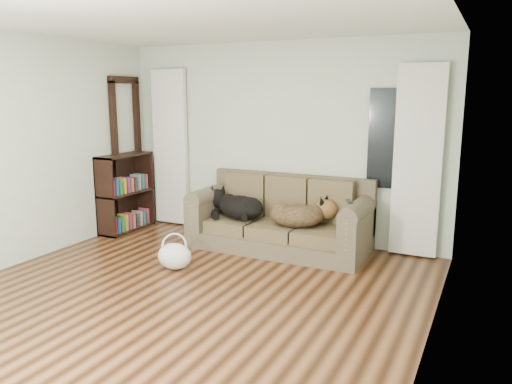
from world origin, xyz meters
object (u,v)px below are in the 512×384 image
at_px(bookshelf, 126,196).
at_px(dog_shepherd, 300,215).
at_px(sofa, 279,214).
at_px(dog_black_lab, 238,208).
at_px(tote_bag, 175,255).

bearing_deg(bookshelf, dog_shepherd, -1.79).
height_order(dog_shepherd, bookshelf, bookshelf).
xyz_separation_m(sofa, dog_black_lab, (-0.56, -0.03, 0.03)).
height_order(dog_black_lab, bookshelf, bookshelf).
distance_m(dog_shepherd, bookshelf, 2.63).
bearing_deg(bookshelf, sofa, -0.04).
height_order(tote_bag, bookshelf, bookshelf).
height_order(sofa, bookshelf, bookshelf).
distance_m(tote_bag, bookshelf, 1.92).
bearing_deg(dog_black_lab, bookshelf, -148.10).
relative_size(dog_black_lab, dog_shepherd, 1.05).
xyz_separation_m(dog_black_lab, tote_bag, (-0.19, -1.15, -0.32)).
bearing_deg(dog_black_lab, dog_shepherd, 26.83).
xyz_separation_m(sofa, tote_bag, (-0.76, -1.18, -0.29)).
xyz_separation_m(dog_shepherd, bookshelf, (-2.63, -0.07, 0.01)).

